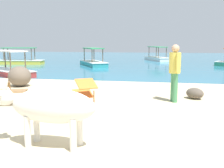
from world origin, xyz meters
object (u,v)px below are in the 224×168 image
(person_standing, at_px, (175,69))
(boat_yellow, at_px, (20,61))
(deck_chair_far, at_px, (84,89))
(boat_teal, at_px, (93,62))
(boat_red, at_px, (8,70))
(bottle, at_px, (9,86))
(low_bench_table, at_px, (12,93))
(boat_white, at_px, (157,58))
(cow, at_px, (50,106))

(person_standing, xyz_separation_m, boat_yellow, (-11.35, 11.48, -0.70))
(deck_chair_far, height_order, person_standing, person_standing)
(boat_teal, relative_size, boat_red, 1.00)
(person_standing, bearing_deg, bottle, 1.09)
(low_bench_table, distance_m, bottle, 0.20)
(low_bench_table, relative_size, boat_teal, 0.23)
(boat_red, bearing_deg, boat_white, 92.94)
(cow, height_order, boat_red, boat_red)
(boat_white, height_order, boat_red, same)
(person_standing, height_order, boat_red, person_standing)
(cow, height_order, low_bench_table, cow)
(bottle, relative_size, boat_red, 0.08)
(boat_white, bearing_deg, boat_teal, 120.04)
(bottle, relative_size, boat_yellow, 0.08)
(boat_teal, bearing_deg, boat_red, 125.50)
(cow, relative_size, low_bench_table, 2.09)
(cow, relative_size, boat_red, 0.48)
(boat_teal, relative_size, boat_yellow, 0.98)
(low_bench_table, distance_m, boat_teal, 12.58)
(boat_teal, height_order, boat_white, same)
(boat_yellow, bearing_deg, bottle, -69.53)
(boat_teal, distance_m, boat_red, 7.06)
(cow, height_order, deck_chair_far, cow)
(deck_chair_far, bearing_deg, boat_teal, -21.46)
(cow, bearing_deg, boat_yellow, -56.41)
(low_bench_table, xyz_separation_m, person_standing, (4.29, 1.27, 0.61))
(boat_red, bearing_deg, low_bench_table, -25.22)
(bottle, xyz_separation_m, boat_white, (3.38, 19.14, -0.28))
(person_standing, height_order, boat_teal, person_standing)
(bottle, height_order, deck_chair_far, bottle)
(boat_teal, bearing_deg, low_bench_table, 153.85)
(deck_chair_far, xyz_separation_m, boat_white, (1.52, 18.44, -0.13))
(cow, relative_size, person_standing, 1.10)
(bottle, bearing_deg, cow, -47.33)
(person_standing, distance_m, boat_yellow, 16.16)
(bottle, bearing_deg, deck_chair_far, 20.92)
(deck_chair_far, xyz_separation_m, boat_red, (-5.72, 5.42, -0.13))
(deck_chair_far, relative_size, boat_red, 0.25)
(boat_teal, xyz_separation_m, boat_red, (-2.80, -6.48, 0.00))
(cow, xyz_separation_m, low_bench_table, (-2.21, 2.49, -0.32))
(low_bench_table, height_order, deck_chair_far, deck_chair_far)
(bottle, bearing_deg, person_standing, 17.41)
(bottle, height_order, boat_white, boat_white)
(deck_chair_far, xyz_separation_m, boat_teal, (-2.92, 11.90, -0.13))
(cow, xyz_separation_m, boat_teal, (-3.29, 15.02, -0.42))
(person_standing, relative_size, boat_white, 0.43)
(cow, xyz_separation_m, person_standing, (2.08, 3.77, 0.28))
(cow, height_order, person_standing, person_standing)
(bottle, xyz_separation_m, boat_yellow, (-7.05, 12.83, -0.28))
(boat_red, bearing_deg, person_standing, 1.76)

